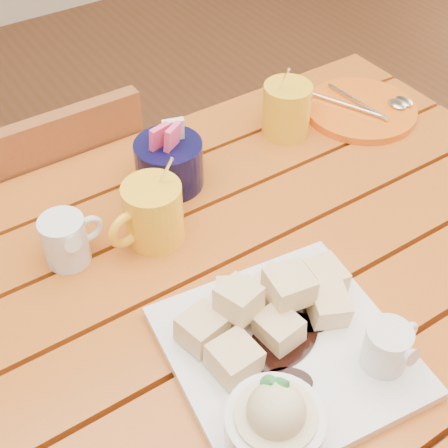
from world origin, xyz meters
TOP-DOWN VIEW (x-y plane):
  - table at (0.00, 0.00)m, footprint 1.20×0.79m
  - dessert_plate at (0.01, -0.13)m, footprint 0.30×0.30m
  - coffee_mug_left at (-0.01, 0.16)m, footprint 0.12×0.08m
  - coffee_mug_right at (0.31, 0.26)m, footprint 0.11×0.08m
  - cream_pitcher at (-0.12, 0.18)m, footprint 0.09×0.07m
  - sugar_caddy at (0.08, 0.25)m, footprint 0.10×0.10m
  - orange_saucer at (0.46, 0.23)m, footprint 0.20×0.20m
  - chair_far at (-0.09, 0.52)m, footprint 0.39×0.39m

SIDE VIEW (x-z plane):
  - chair_far at x=-0.09m, z-range 0.05..0.87m
  - table at x=0.00m, z-range 0.27..1.02m
  - orange_saucer at x=0.46m, z-range 0.75..0.77m
  - dessert_plate at x=0.01m, z-range 0.73..0.83m
  - cream_pitcher at x=-0.12m, z-range 0.75..0.83m
  - sugar_caddy at x=0.08m, z-range 0.73..0.85m
  - coffee_mug_right at x=0.31m, z-range 0.73..0.86m
  - coffee_mug_left at x=-0.01m, z-range 0.73..0.87m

